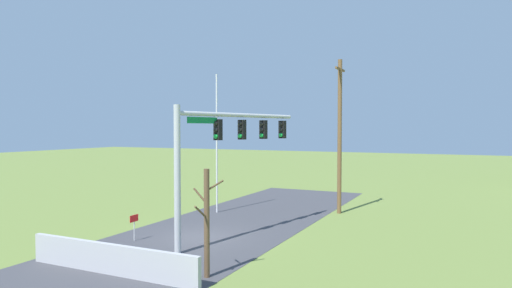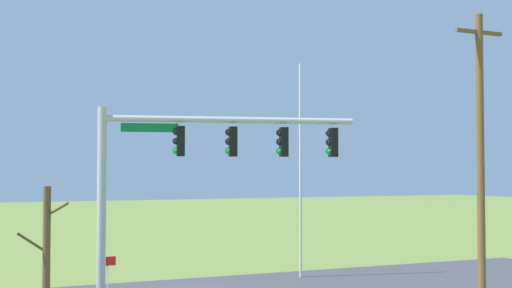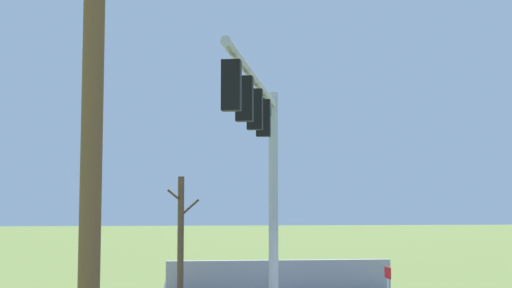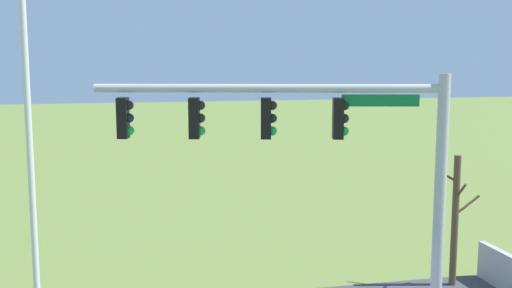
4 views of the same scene
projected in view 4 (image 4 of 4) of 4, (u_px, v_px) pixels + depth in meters
signal_mast at (322, 144)px, 14.51m from camera, size 8.07×2.15×6.25m
flagpole at (33, 208)px, 9.53m from camera, size 0.10×0.10×8.61m
bare_tree at (455, 219)px, 17.83m from camera, size 1.27×1.02×3.84m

